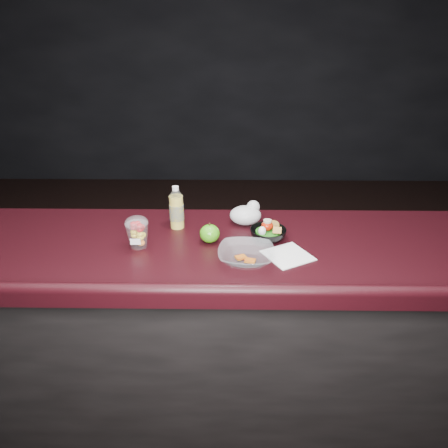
{
  "coord_description": "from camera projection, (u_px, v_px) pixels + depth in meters",
  "views": [
    {
      "loc": [
        0.08,
        -1.14,
        1.8
      ],
      "look_at": [
        0.06,
        0.33,
        1.1
      ],
      "focal_mm": 32.0,
      "sensor_mm": 36.0,
      "label": 1
    }
  ],
  "objects": [
    {
      "name": "green_apple",
      "position": [
        210.0,
        233.0,
        1.64
      ],
      "size": [
        0.08,
        0.08,
        0.09
      ],
      "color": "#2E8A0F",
      "rests_on": "counter"
    },
    {
      "name": "fruit_cup",
      "position": [
        137.0,
        231.0,
        1.59
      ],
      "size": [
        0.09,
        0.09,
        0.13
      ],
      "color": "white",
      "rests_on": "counter"
    },
    {
      "name": "room_shell",
      "position": [
        199.0,
        20.0,
        1.01
      ],
      "size": [
        8.0,
        8.0,
        8.0
      ],
      "color": "black",
      "rests_on": "ground"
    },
    {
      "name": "paper_napkin",
      "position": [
        288.0,
        255.0,
        1.55
      ],
      "size": [
        0.22,
        0.22,
        0.0
      ],
      "primitive_type": "cube",
      "rotation": [
        0.0,
        0.0,
        0.5
      ],
      "color": "white",
      "rests_on": "counter"
    },
    {
      "name": "snack_bowl",
      "position": [
        268.0,
        233.0,
        1.66
      ],
      "size": [
        0.19,
        0.19,
        0.08
      ],
      "rotation": [
        0.0,
        0.0,
        -0.29
      ],
      "color": "black",
      "rests_on": "counter"
    },
    {
      "name": "plastic_bag",
      "position": [
        246.0,
        214.0,
        1.79
      ],
      "size": [
        0.14,
        0.12,
        0.1
      ],
      "color": "silver",
      "rests_on": "counter"
    },
    {
      "name": "lemonade_bottle",
      "position": [
        177.0,
        211.0,
        1.74
      ],
      "size": [
        0.06,
        0.06,
        0.19
      ],
      "color": "gold",
      "rests_on": "counter"
    },
    {
      "name": "counter",
      "position": [
        212.0,
        340.0,
        1.85
      ],
      "size": [
        4.06,
        0.71,
        1.02
      ],
      "color": "black",
      "rests_on": "ground"
    },
    {
      "name": "takeout_bowl",
      "position": [
        246.0,
        255.0,
        1.5
      ],
      "size": [
        0.23,
        0.23,
        0.05
      ],
      "rotation": [
        0.0,
        0.0,
        -0.08
      ],
      "color": "silver",
      "rests_on": "counter"
    }
  ]
}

